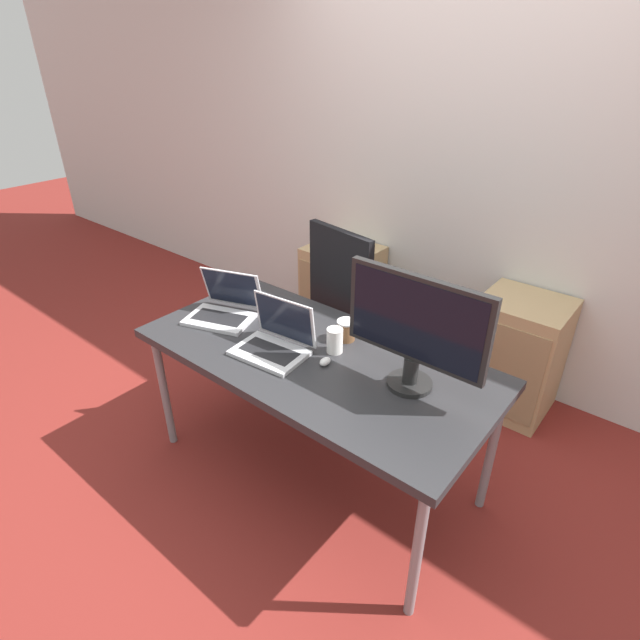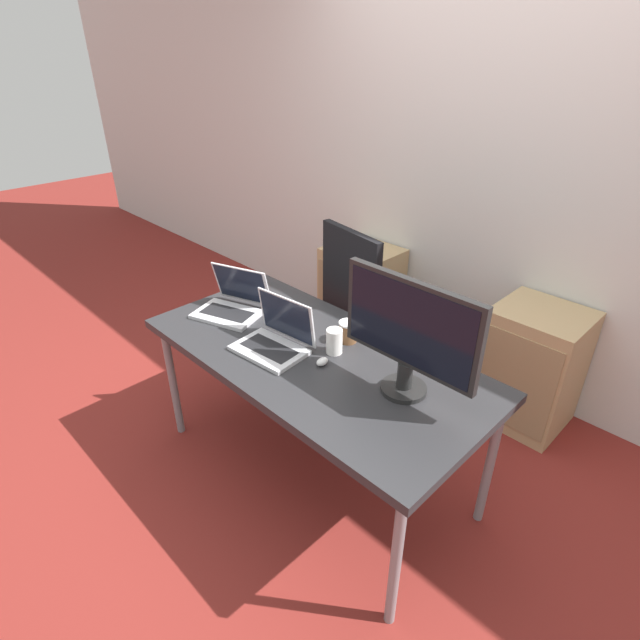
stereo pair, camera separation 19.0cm
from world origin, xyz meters
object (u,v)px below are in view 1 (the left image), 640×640
object	(u,v)px
monitor	(415,328)
coffee_cup_brown	(346,330)
cabinet_left	(342,294)
laptop_left	(275,341)
cabinet_right	(516,355)
mouse	(325,361)
coffee_cup_white	(335,340)
laptop_right	(224,308)
office_chair	(362,332)

from	to	relation	value
monitor	coffee_cup_brown	world-z (taller)	monitor
cabinet_left	monitor	bearing A→B (deg)	-43.40
laptop_left	cabinet_right	bearing A→B (deg)	60.65
laptop_left	monitor	distance (m)	0.64
mouse	coffee_cup_brown	distance (m)	0.23
laptop_left	mouse	xyz separation A→B (m)	(0.24, 0.05, -0.03)
cabinet_left	coffee_cup_brown	size ratio (longest dim) A/B	7.04
cabinet_left	mouse	size ratio (longest dim) A/B	11.96
cabinet_left	coffee_cup_white	distance (m)	1.37
laptop_left	coffee_cup_brown	size ratio (longest dim) A/B	3.41
laptop_left	laptop_right	xyz separation A→B (m)	(-0.41, 0.06, -0.00)
laptop_right	coffee_cup_white	world-z (taller)	laptop_right
laptop_left	coffee_cup_white	size ratio (longest dim) A/B	2.92
coffee_cup_white	cabinet_left	bearing A→B (deg)	125.26
office_chair	coffee_cup_white	xyz separation A→B (m)	(0.29, -0.64, 0.36)
laptop_right	mouse	bearing A→B (deg)	-0.87
laptop_left	coffee_cup_brown	xyz separation A→B (m)	(0.19, 0.27, 0.00)
office_chair	laptop_left	xyz separation A→B (m)	(0.08, -0.80, 0.35)
cabinet_left	coffee_cup_brown	xyz separation A→B (m)	(0.73, -0.95, 0.41)
cabinet_right	laptop_right	size ratio (longest dim) A/B	1.87
monitor	coffee_cup_brown	size ratio (longest dim) A/B	5.91
cabinet_right	monitor	bearing A→B (deg)	-95.41
cabinet_right	coffee_cup_brown	xyz separation A→B (m)	(-0.50, -0.95, 0.41)
cabinet_right	cabinet_left	bearing A→B (deg)	180.00
mouse	cabinet_right	bearing A→B (deg)	68.98
laptop_left	laptop_right	size ratio (longest dim) A/B	0.90
coffee_cup_brown	mouse	bearing A→B (deg)	-76.28
laptop_right	coffee_cup_white	size ratio (longest dim) A/B	3.24
cabinet_left	monitor	size ratio (longest dim) A/B	1.19
cabinet_right	monitor	xyz separation A→B (m)	(-0.10, -1.07, 0.63)
coffee_cup_white	cabinet_right	bearing A→B (deg)	65.65
cabinet_left	laptop_left	world-z (taller)	laptop_left
monitor	mouse	size ratio (longest dim) A/B	10.03
office_chair	coffee_cup_brown	world-z (taller)	office_chair
office_chair	coffee_cup_brown	bearing A→B (deg)	-63.26
cabinet_right	coffee_cup_white	xyz separation A→B (m)	(-0.48, -1.06, 0.42)
monitor	laptop_left	bearing A→B (deg)	-165.33
office_chair	laptop_right	size ratio (longest dim) A/B	2.92
cabinet_right	coffee_cup_brown	size ratio (longest dim) A/B	7.04
cabinet_left	monitor	distance (m)	1.68
office_chair	coffee_cup_white	bearing A→B (deg)	-65.81
cabinet_left	coffee_cup_brown	bearing A→B (deg)	-52.49
laptop_left	laptop_right	world-z (taller)	laptop_left
mouse	monitor	bearing A→B (deg)	15.93
laptop_right	monitor	world-z (taller)	monitor
coffee_cup_white	mouse	bearing A→B (deg)	-73.31
mouse	coffee_cup_white	bearing A→B (deg)	106.69
mouse	laptop_right	bearing A→B (deg)	179.13
laptop_right	coffee_cup_brown	world-z (taller)	laptop_right
cabinet_left	cabinet_right	distance (m)	1.23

